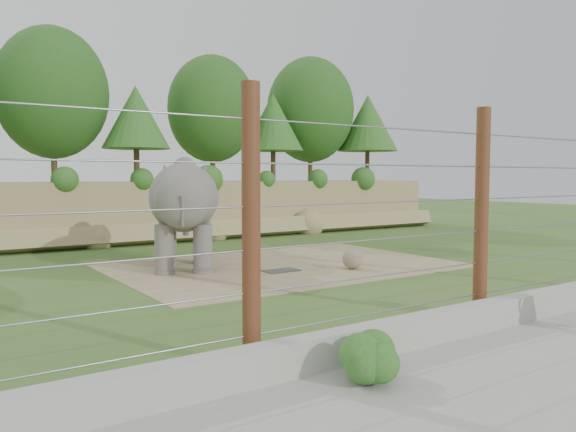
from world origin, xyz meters
TOP-DOWN VIEW (x-y plane):
  - ground at (0.00, 0.00)m, footprint 90.00×90.00m
  - back_embankment at (0.59, 12.68)m, footprint 30.00×5.52m
  - dirt_patch at (0.50, 3.00)m, footprint 10.00×7.00m
  - drain_grate at (-0.17, 2.10)m, footprint 1.00×0.60m
  - elephant at (-2.25, 4.11)m, footprint 3.26×4.38m
  - stone_ball at (1.76, 1.24)m, footprint 0.60×0.60m
  - retaining_wall at (0.00, -5.00)m, footprint 26.00×0.35m
  - barrier_fence at (0.00, -4.50)m, footprint 20.26×0.26m
  - walkway_shrub at (-3.91, -5.80)m, footprint 0.67×0.67m

SIDE VIEW (x-z plane):
  - ground at x=0.00m, z-range 0.00..0.00m
  - dirt_patch at x=0.50m, z-range 0.00..0.02m
  - drain_grate at x=-0.17m, z-range 0.02..0.05m
  - retaining_wall at x=0.00m, z-range 0.00..0.50m
  - stone_ball at x=1.76m, z-range 0.02..0.62m
  - walkway_shrub at x=-3.91m, z-range 0.01..0.68m
  - elephant at x=-2.25m, z-range 0.00..3.26m
  - barrier_fence at x=0.00m, z-range 0.00..4.00m
  - back_embankment at x=0.59m, z-range -0.42..8.35m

